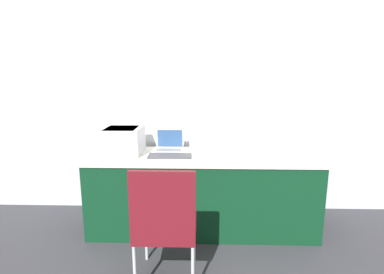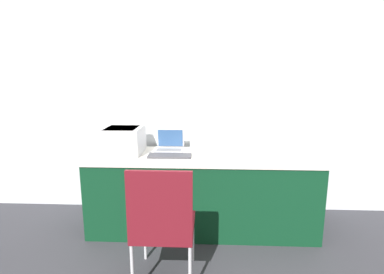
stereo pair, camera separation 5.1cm
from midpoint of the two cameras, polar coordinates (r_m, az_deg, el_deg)
The scene contains 9 objects.
ground_plane at distance 2.93m, azimuth 2.32°, elevation -19.74°, with size 14.00×14.00×0.00m, color #333338.
wall_back at distance 3.33m, azimuth 2.60°, elevation 7.75°, with size 8.00×0.05×2.60m.
table at distance 3.08m, azimuth 2.42°, elevation -10.32°, with size 2.21×0.72×0.75m.
printer at distance 3.09m, azimuth -12.50°, elevation -0.40°, with size 0.38×0.43×0.27m.
laptop_left at distance 3.15m, azimuth -3.81°, elevation -1.71°, with size 0.29×0.24×0.22m.
external_keyboard at distance 2.92m, azimuth -3.74°, elevation -3.59°, with size 0.42×0.17×0.02m.
coffee_cup at distance 3.07m, azimuth 0.96°, elevation -1.79°, with size 0.09×0.09×0.12m.
mouse at distance 2.91m, azimuth 2.04°, elevation -3.46°, with size 0.06×0.04×0.04m.
chair at distance 2.21m, azimuth -4.91°, elevation -15.59°, with size 0.44×0.48×0.93m.
Camera 2 is at (0.03, -2.50, 1.53)m, focal length 28.00 mm.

